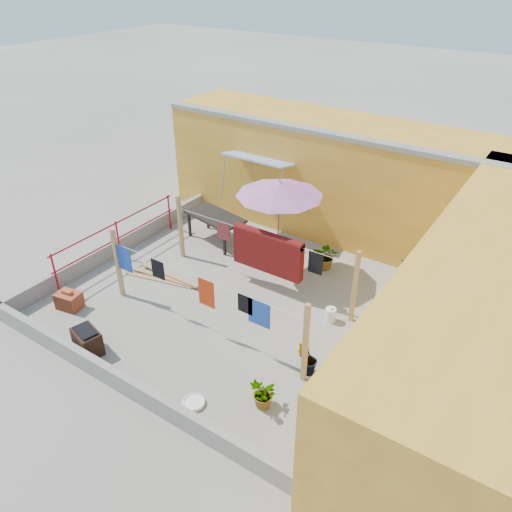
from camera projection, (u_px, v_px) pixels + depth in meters
name	position (u px, v px, depth m)	size (l,w,h in m)	color
ground	(240.00, 301.00, 11.91)	(80.00, 80.00, 0.00)	#9E998E
wall_back	(349.00, 179.00, 14.16)	(11.00, 3.27, 3.21)	gold
wall_right	(484.00, 326.00, 8.60)	(2.40, 9.00, 3.20)	gold
parapet_front	(128.00, 386.00, 9.26)	(8.30, 0.16, 0.44)	gray
parapet_left	(120.00, 245.00, 13.74)	(0.16, 7.30, 0.44)	gray
red_railing	(118.00, 234.00, 13.23)	(0.05, 4.20, 1.10)	maroon
clothesline_rig	(260.00, 257.00, 11.69)	(5.09, 2.35, 1.80)	tan
patio_umbrella	(280.00, 189.00, 11.87)	(2.69, 2.69, 2.55)	gray
outdoor_table	(215.00, 218.00, 14.01)	(1.88, 1.19, 0.82)	black
brick_stack	(69.00, 300.00, 11.57)	(0.62, 0.50, 0.48)	#B34A29
lumber_pile	(164.00, 277.00, 12.66)	(2.03, 0.59, 0.12)	tan
brazier	(87.00, 341.00, 10.25)	(0.72, 0.57, 0.57)	black
white_basin	(194.00, 403.00, 9.15)	(0.43, 0.43, 0.08)	white
water_jug_a	(331.00, 315.00, 11.17)	(0.24, 0.24, 0.38)	white
water_jug_b	(398.00, 342.00, 10.43)	(0.22, 0.22, 0.34)	white
green_hose	(420.00, 304.00, 11.74)	(0.55, 0.55, 0.08)	#17681A
plant_back_a	(327.00, 256.00, 12.95)	(0.67, 0.58, 0.75)	#225819
plant_back_b	(429.00, 274.00, 12.36)	(0.34, 0.34, 0.60)	#225819
plant_right_a	(406.00, 271.00, 12.31)	(0.41, 0.28, 0.77)	#225819
plant_right_b	(307.00, 359.00, 9.67)	(0.40, 0.32, 0.73)	#225819
plant_right_c	(264.00, 395.00, 8.97)	(0.54, 0.47, 0.60)	#225819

